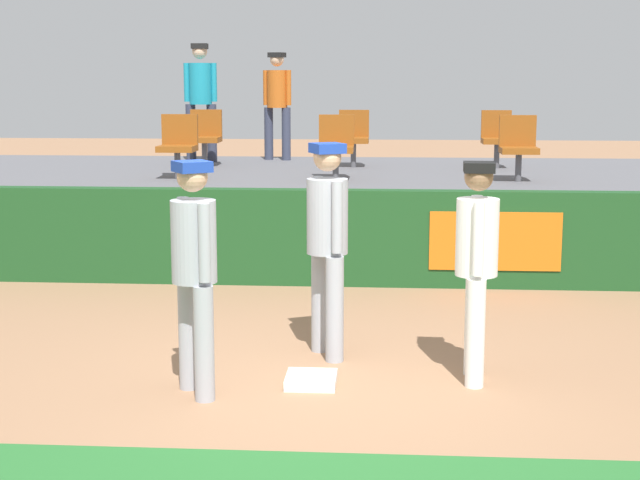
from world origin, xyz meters
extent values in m
plane|color=#936B4C|center=(0.00, 0.00, 0.00)|extent=(60.00, 60.00, 0.00)
cube|color=white|center=(0.02, 0.14, 0.04)|extent=(0.40, 0.40, 0.08)
cylinder|color=white|center=(1.33, 0.50, 0.43)|extent=(0.15, 0.15, 0.87)
cylinder|color=white|center=(1.31, 0.19, 0.43)|extent=(0.15, 0.15, 0.87)
cylinder|color=white|center=(1.32, 0.34, 1.18)|extent=(0.35, 0.35, 0.61)
sphere|color=#8C6647|center=(1.32, 0.34, 1.65)|extent=(0.23, 0.23, 0.23)
cube|color=black|center=(1.32, 0.34, 1.73)|extent=(0.25, 0.25, 0.08)
cylinder|color=white|center=(1.33, 0.55, 1.20)|extent=(0.09, 0.09, 0.57)
cylinder|color=white|center=(1.31, 0.14, 1.20)|extent=(0.09, 0.09, 0.57)
ellipsoid|color=brown|center=(1.43, 0.54, 0.95)|extent=(0.13, 0.21, 0.28)
cylinder|color=#9EA3AD|center=(-0.93, -0.02, 0.44)|extent=(0.15, 0.15, 0.89)
cylinder|color=#9EA3AD|center=(-0.75, -0.28, 0.44)|extent=(0.15, 0.15, 0.89)
cylinder|color=#9EA3AD|center=(-0.84, -0.15, 1.20)|extent=(0.48, 0.48, 0.63)
sphere|color=tan|center=(-0.84, -0.15, 1.69)|extent=(0.23, 0.23, 0.23)
cube|color=#193899|center=(-0.84, -0.15, 1.77)|extent=(0.34, 0.34, 0.08)
cylinder|color=#9EA3AD|center=(-0.95, 0.02, 1.22)|extent=(0.09, 0.09, 0.59)
cylinder|color=#9EA3AD|center=(-0.72, -0.32, 1.22)|extent=(0.09, 0.09, 0.59)
cylinder|color=#9EA3AD|center=(0.03, 1.09, 0.46)|extent=(0.16, 0.16, 0.92)
cylinder|color=#9EA3AD|center=(0.17, 0.79, 0.46)|extent=(0.16, 0.16, 0.92)
cylinder|color=#9EA3AD|center=(0.10, 0.94, 1.24)|extent=(0.47, 0.47, 0.65)
sphere|color=tan|center=(0.10, 0.94, 1.75)|extent=(0.24, 0.24, 0.24)
cube|color=#193899|center=(0.10, 0.94, 1.83)|extent=(0.34, 0.34, 0.08)
cylinder|color=#9EA3AD|center=(0.01, 1.13, 1.26)|extent=(0.09, 0.09, 0.61)
cylinder|color=#9EA3AD|center=(0.19, 0.75, 1.26)|extent=(0.09, 0.09, 0.61)
cube|color=#19471E|center=(0.00, 3.84, 0.56)|extent=(18.00, 0.24, 1.13)
cube|color=orange|center=(1.85, 3.71, 0.56)|extent=(1.50, 0.02, 0.68)
cube|color=#59595E|center=(0.00, 6.41, 0.55)|extent=(18.00, 4.80, 1.09)
cylinder|color=#4C4C51|center=(2.21, 7.01, 1.29)|extent=(0.08, 0.08, 0.40)
cube|color=#8C4714|center=(2.21, 7.01, 1.49)|extent=(0.44, 0.44, 0.08)
cube|color=#8C4714|center=(2.21, 7.20, 1.73)|extent=(0.44, 0.06, 0.40)
cylinder|color=#4C4C51|center=(0.11, 7.01, 1.29)|extent=(0.08, 0.08, 0.40)
cube|color=#8C4714|center=(0.11, 7.01, 1.49)|extent=(0.45, 0.44, 0.08)
cube|color=#8C4714|center=(0.11, 7.20, 1.73)|extent=(0.45, 0.06, 0.40)
cylinder|color=#4C4C51|center=(-2.14, 5.21, 1.29)|extent=(0.08, 0.08, 0.40)
cube|color=#8C4714|center=(-2.14, 5.21, 1.49)|extent=(0.48, 0.44, 0.08)
cube|color=#8C4714|center=(-2.14, 5.40, 1.73)|extent=(0.48, 0.06, 0.40)
cylinder|color=#4C4C51|center=(-2.13, 7.01, 1.29)|extent=(0.08, 0.08, 0.40)
cube|color=#8C4714|center=(-2.13, 7.01, 1.49)|extent=(0.48, 0.44, 0.08)
cube|color=#8C4714|center=(-2.13, 7.20, 1.73)|extent=(0.48, 0.06, 0.40)
cylinder|color=#4C4C51|center=(2.29, 5.21, 1.29)|extent=(0.08, 0.08, 0.40)
cube|color=#8C4714|center=(2.29, 5.21, 1.49)|extent=(0.47, 0.44, 0.08)
cube|color=#8C4714|center=(2.29, 5.40, 1.73)|extent=(0.47, 0.06, 0.40)
cylinder|color=#4C4C51|center=(-0.06, 5.21, 1.29)|extent=(0.08, 0.08, 0.40)
cube|color=#8C4714|center=(-0.06, 5.21, 1.49)|extent=(0.46, 0.44, 0.08)
cube|color=#8C4714|center=(-0.06, 5.40, 1.73)|extent=(0.46, 0.06, 0.40)
cylinder|color=#33384C|center=(-1.02, 8.14, 1.51)|extent=(0.14, 0.14, 0.84)
cylinder|color=#33384C|center=(-1.31, 8.22, 1.51)|extent=(0.14, 0.14, 0.84)
cylinder|color=#BF5919|center=(-1.16, 8.18, 2.23)|extent=(0.40, 0.40, 0.59)
sphere|color=beige|center=(-1.16, 8.18, 2.69)|extent=(0.22, 0.22, 0.22)
cube|color=black|center=(-1.16, 8.18, 2.76)|extent=(0.28, 0.28, 0.08)
cylinder|color=#BF5919|center=(-0.97, 8.12, 2.25)|extent=(0.09, 0.09, 0.55)
cylinder|color=#BF5919|center=(-1.35, 8.23, 2.25)|extent=(0.09, 0.09, 0.55)
cylinder|color=#33384C|center=(-2.15, 7.74, 1.54)|extent=(0.15, 0.15, 0.90)
cylinder|color=#33384C|center=(-2.48, 7.71, 1.54)|extent=(0.15, 0.15, 0.90)
cylinder|color=teal|center=(-2.31, 7.72, 2.31)|extent=(0.37, 0.37, 0.64)
sphere|color=beige|center=(-2.31, 7.72, 2.81)|extent=(0.24, 0.24, 0.24)
cube|color=black|center=(-2.31, 7.72, 2.89)|extent=(0.27, 0.27, 0.08)
cylinder|color=teal|center=(-2.10, 7.74, 2.33)|extent=(0.09, 0.09, 0.59)
cylinder|color=teal|center=(-2.52, 7.71, 2.33)|extent=(0.09, 0.09, 0.59)
camera|label=1|loc=(0.61, -7.11, 2.43)|focal=53.40mm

